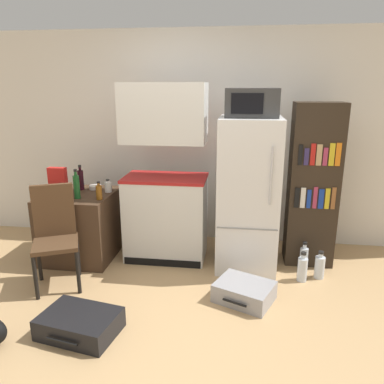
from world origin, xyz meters
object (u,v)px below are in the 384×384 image
at_px(side_table, 81,225).
at_px(water_bottle_back, 304,259).
at_px(bowl, 95,187).
at_px(bottle_wine_dark, 81,179).
at_px(suitcase_small_flat, 80,324).
at_px(suitcase_large_flat, 244,292).
at_px(chair, 55,228).
at_px(water_bottle_front, 302,269).
at_px(bookshelf, 313,186).
at_px(cereal_box, 58,181).
at_px(water_bottle_middle, 320,267).
at_px(bottle_milk_white, 108,187).
at_px(bottle_clear_short, 61,192).
at_px(refrigerator, 248,194).
at_px(kitchen_hutch, 165,182).
at_px(bottle_amber_beer, 99,192).
at_px(microwave, 252,103).
at_px(bottle_green_tall, 77,186).

relative_size(side_table, water_bottle_back, 2.36).
bearing_deg(bowl, bottle_wine_dark, -160.00).
height_order(bottle_wine_dark, suitcase_small_flat, bottle_wine_dark).
xyz_separation_m(bottle_wine_dark, suitcase_large_flat, (1.84, -0.84, -0.77)).
height_order(chair, water_bottle_front, chair).
relative_size(bookshelf, water_bottle_front, 5.57).
xyz_separation_m(cereal_box, water_bottle_middle, (2.73, -0.08, -0.76)).
distance_m(side_table, bottle_wine_dark, 0.51).
bearing_deg(bottle_milk_white, chair, -112.62).
distance_m(side_table, cereal_box, 0.55).
height_order(bookshelf, bottle_clear_short, bookshelf).
distance_m(refrigerator, cereal_box, 2.00).
bearing_deg(bottle_milk_white, bottle_wine_dark, 170.84).
bearing_deg(suitcase_large_flat, water_bottle_back, 70.16).
relative_size(side_table, water_bottle_middle, 2.62).
bearing_deg(bowl, cereal_box, -134.42).
bearing_deg(suitcase_small_flat, water_bottle_front, 40.94).
distance_m(kitchen_hutch, bottle_amber_beer, 0.70).
bearing_deg(microwave, kitchen_hutch, 175.20).
distance_m(bottle_green_tall, suitcase_small_flat, 1.47).
bearing_deg(bottle_wine_dark, water_bottle_middle, -7.15).
height_order(bookshelf, chair, bookshelf).
relative_size(side_table, bottle_clear_short, 4.43).
height_order(kitchen_hutch, water_bottle_front, kitchen_hutch).
relative_size(bowl, suitcase_large_flat, 0.24).
distance_m(bottle_milk_white, bottle_wine_dark, 0.34).
distance_m(bottle_clear_short, bottle_wine_dark, 0.38).
height_order(water_bottle_front, water_bottle_middle, water_bottle_front).
bearing_deg(microwave, chair, -160.66).
bearing_deg(bookshelf, bottle_milk_white, -177.16).
relative_size(bottle_wine_dark, water_bottle_front, 0.92).
height_order(microwave, bottle_amber_beer, microwave).
relative_size(microwave, cereal_box, 1.68).
bearing_deg(cereal_box, bowl, 45.58).
distance_m(bottle_milk_white, chair, 0.78).
height_order(side_table, water_bottle_back, side_table).
height_order(cereal_box, water_bottle_middle, cereal_box).
distance_m(suitcase_large_flat, water_bottle_front, 0.71).
bearing_deg(kitchen_hutch, bottle_green_tall, -161.79).
bearing_deg(bottle_clear_short, bookshelf, 9.47).
relative_size(microwave, water_bottle_back, 1.57).
bearing_deg(water_bottle_middle, bottle_wine_dark, 172.85).
distance_m(bottle_milk_white, water_bottle_back, 2.22).
bearing_deg(refrigerator, bookshelf, 13.91).
distance_m(suitcase_large_flat, water_bottle_back, 0.89).
relative_size(bottle_clear_short, water_bottle_back, 0.53).
xyz_separation_m(bowl, cereal_box, (-0.29, -0.29, 0.13)).
distance_m(refrigerator, bookshelf, 0.69).
bearing_deg(refrigerator, chair, -160.63).
bearing_deg(bottle_wine_dark, kitchen_hutch, -2.28).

